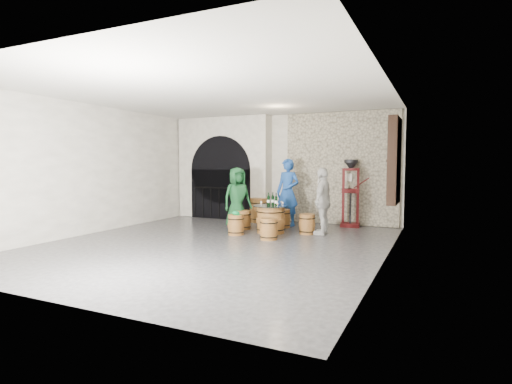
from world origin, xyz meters
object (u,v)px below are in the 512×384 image
at_px(barrel_stool_near_right, 269,229).
at_px(corking_press, 351,188).
at_px(barrel_stool_near_left, 236,225).
at_px(person_green, 237,198).
at_px(barrel_table, 271,219).
at_px(wine_bottle_center, 276,201).
at_px(barrel_stool_left, 243,220).
at_px(wine_bottle_left, 269,200).
at_px(person_blue, 288,192).
at_px(wine_bottle_right, 273,200).
at_px(barrel_stool_right, 307,224).
at_px(side_barrel, 259,210).
at_px(barrel_stool_far, 283,219).
at_px(person_white, 323,201).

distance_m(barrel_stool_near_right, corking_press, 3.08).
bearing_deg(barrel_stool_near_left, person_green, 115.54).
height_order(barrel_table, wine_bottle_center, wine_bottle_center).
relative_size(barrel_stool_left, corking_press, 0.27).
height_order(barrel_stool_near_left, wine_bottle_left, wine_bottle_left).
distance_m(person_blue, wine_bottle_center, 1.34).
bearing_deg(wine_bottle_right, wine_bottle_left, -128.50).
height_order(barrel_table, wine_bottle_left, wine_bottle_left).
bearing_deg(corking_press, barrel_table, -138.82).
relative_size(barrel_stool_right, wine_bottle_center, 1.52).
distance_m(wine_bottle_right, side_barrel, 1.78).
bearing_deg(side_barrel, barrel_table, -56.21).
relative_size(barrel_stool_far, person_blue, 0.26).
relative_size(barrel_table, corking_press, 0.48).
distance_m(barrel_stool_near_left, wine_bottle_right, 1.17).
relative_size(barrel_stool_near_left, side_barrel, 0.69).
bearing_deg(wine_bottle_right, barrel_stool_near_right, -72.29).
xyz_separation_m(barrel_stool_near_left, person_green, (-0.42, 0.88, 0.57)).
xyz_separation_m(barrel_stool_left, barrel_stool_near_left, (0.21, -0.83, 0.00)).
height_order(wine_bottle_left, wine_bottle_center, same).
bearing_deg(barrel_stool_near_right, wine_bottle_left, 113.48).
relative_size(barrel_stool_right, wine_bottle_left, 1.52).
xyz_separation_m(person_white, corking_press, (0.37, 1.49, 0.25)).
relative_size(person_green, corking_press, 0.89).
relative_size(barrel_table, barrel_stool_near_right, 1.79).
distance_m(person_blue, wine_bottle_right, 1.13).
relative_size(barrel_table, barrel_stool_far, 1.79).
xyz_separation_m(barrel_table, person_blue, (-0.03, 1.30, 0.60)).
bearing_deg(person_green, wine_bottle_right, -60.78).
relative_size(barrel_table, wine_bottle_center, 2.73).
height_order(wine_bottle_right, corking_press, corking_press).
bearing_deg(barrel_stool_near_right, barrel_stool_left, 137.99).
bearing_deg(person_blue, barrel_stool_right, -39.37).
relative_size(barrel_table, person_green, 0.54).
distance_m(barrel_table, person_white, 1.37).
height_order(barrel_stool_far, wine_bottle_center, wine_bottle_center).
height_order(barrel_stool_right, barrel_stool_near_right, same).
height_order(barrel_stool_far, corking_press, corking_press).
relative_size(barrel_stool_left, wine_bottle_left, 1.52).
bearing_deg(person_green, barrel_stool_right, -57.19).
bearing_deg(barrel_stool_right, person_green, 178.69).
bearing_deg(person_white, barrel_stool_left, -85.17).
relative_size(barrel_stool_near_right, wine_bottle_center, 1.52).
bearing_deg(wine_bottle_right, barrel_table, -83.21).
relative_size(barrel_stool_near_left, person_green, 0.30).
xyz_separation_m(barrel_stool_far, barrel_stool_right, (0.90, -0.68, 0.00)).
bearing_deg(wine_bottle_right, barrel_stool_near_left, -129.14).
height_order(person_blue, corking_press, person_blue).
bearing_deg(barrel_stool_near_right, wine_bottle_center, 100.76).
distance_m(barrel_stool_far, person_white, 1.51).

